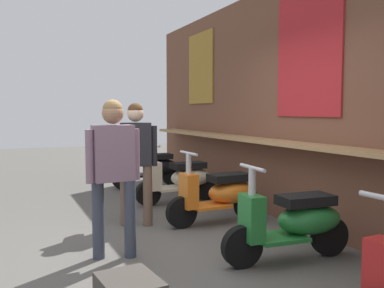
% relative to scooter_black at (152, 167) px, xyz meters
% --- Properties ---
extents(ground_plane, '(27.81, 27.81, 0.00)m').
position_rel_scooter_black_xyz_m(ground_plane, '(3.63, -1.08, -0.39)').
color(ground_plane, '#56544F').
extents(market_stall_facade, '(9.93, 0.61, 3.21)m').
position_rel_scooter_black_xyz_m(market_stall_facade, '(3.64, 0.94, 1.21)').
color(market_stall_facade, brown).
rests_on(market_stall_facade, ground_plane).
extents(scooter_black, '(0.48, 1.40, 0.97)m').
position_rel_scooter_black_xyz_m(scooter_black, '(0.00, 0.00, 0.00)').
color(scooter_black, black).
rests_on(scooter_black, ground_plane).
extents(scooter_cream, '(0.48, 1.40, 0.97)m').
position_rel_scooter_black_xyz_m(scooter_cream, '(1.50, 0.00, 0.00)').
color(scooter_cream, beige).
rests_on(scooter_cream, ground_plane).
extents(scooter_orange, '(0.46, 1.40, 0.97)m').
position_rel_scooter_black_xyz_m(scooter_orange, '(2.85, 0.00, 0.00)').
color(scooter_orange, orange).
rests_on(scooter_orange, ground_plane).
extents(scooter_green, '(0.49, 1.40, 0.97)m').
position_rel_scooter_black_xyz_m(scooter_green, '(4.39, -0.00, 0.00)').
color(scooter_green, '#237533').
rests_on(scooter_green, ground_plane).
extents(shopper_with_handbag, '(0.34, 0.65, 1.59)m').
position_rel_scooter_black_xyz_m(shopper_with_handbag, '(2.51, -1.08, 0.56)').
color(shopper_with_handbag, brown).
rests_on(shopper_with_handbag, ground_plane).
extents(shopper_browsing, '(0.23, 0.55, 1.60)m').
position_rel_scooter_black_xyz_m(shopper_browsing, '(3.58, -1.61, 0.58)').
color(shopper_browsing, '#383D4C').
rests_on(shopper_browsing, ground_plane).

